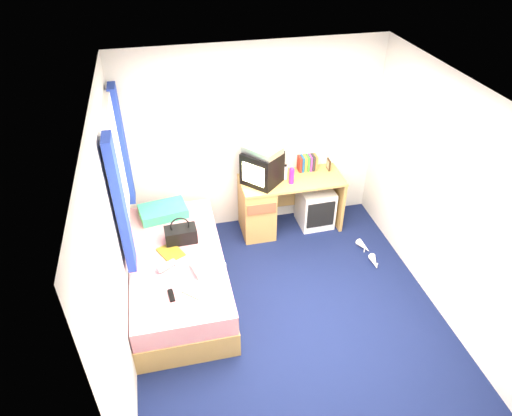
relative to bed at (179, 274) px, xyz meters
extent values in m
plane|color=#0C1438|center=(1.10, -0.53, -0.27)|extent=(3.40, 3.40, 0.00)
plane|color=white|center=(1.10, -0.53, 2.13)|extent=(3.40, 3.40, 0.00)
plane|color=silver|center=(1.10, 1.17, 0.93)|extent=(3.20, 0.00, 3.20)
plane|color=silver|center=(1.10, -2.23, 0.93)|extent=(3.20, 0.00, 3.20)
plane|color=silver|center=(-0.50, -0.53, 0.93)|extent=(0.00, 3.40, 3.40)
plane|color=silver|center=(2.70, -0.53, 0.93)|extent=(0.00, 3.40, 3.40)
cube|color=tan|center=(0.00, 0.00, -0.12)|extent=(1.00, 2.00, 0.30)
cube|color=#9C5638|center=(0.50, -0.40, -0.11)|extent=(0.02, 0.70, 0.18)
cube|color=white|center=(0.00, 0.00, 0.15)|extent=(0.98, 1.98, 0.24)
cube|color=teal|center=(-0.09, 0.76, 0.33)|extent=(0.59, 0.43, 0.12)
cube|color=tan|center=(1.53, 0.89, 0.47)|extent=(1.30, 0.55, 0.03)
cube|color=tan|center=(1.08, 0.89, 0.09)|extent=(0.40, 0.52, 0.72)
cube|color=tan|center=(2.16, 0.89, 0.09)|extent=(0.04, 0.52, 0.72)
cube|color=tan|center=(1.78, 1.14, 0.18)|extent=(0.78, 0.03, 0.55)
cube|color=white|center=(1.88, 0.89, 0.00)|extent=(0.44, 0.44, 0.54)
cube|color=black|center=(1.15, 0.91, 0.69)|extent=(0.56, 0.56, 0.41)
cube|color=#D6D187|center=(1.01, 0.78, 0.69)|extent=(0.22, 0.24, 0.25)
cube|color=silver|center=(1.15, 0.91, 0.93)|extent=(0.50, 0.52, 0.08)
cube|color=maroon|center=(1.68, 1.07, 0.58)|extent=(0.03, 0.13, 0.20)
cube|color=navy|center=(1.72, 1.07, 0.58)|extent=(0.03, 0.13, 0.20)
cube|color=gold|center=(1.75, 1.07, 0.58)|extent=(0.03, 0.13, 0.20)
cube|color=#337F33|center=(1.79, 1.07, 0.58)|extent=(0.03, 0.13, 0.20)
cube|color=#7F337F|center=(1.82, 1.07, 0.58)|extent=(0.03, 0.13, 0.20)
cube|color=#262626|center=(1.86, 1.07, 0.58)|extent=(0.03, 0.13, 0.20)
cube|color=#B26633|center=(1.89, 1.07, 0.58)|extent=(0.03, 0.13, 0.20)
cube|color=black|center=(2.06, 1.02, 0.55)|extent=(0.03, 0.12, 0.14)
cylinder|color=#D71E81|center=(1.50, 0.80, 0.58)|extent=(0.07, 0.07, 0.20)
cylinder|color=white|center=(1.45, 0.91, 0.57)|extent=(0.06, 0.06, 0.18)
cube|color=black|center=(0.08, 0.23, 0.36)|extent=(0.35, 0.21, 0.17)
torus|color=black|center=(0.08, 0.23, 0.48)|extent=(0.21, 0.03, 0.21)
cube|color=silver|center=(0.30, -0.28, 0.32)|extent=(0.36, 0.32, 0.10)
cube|color=yellow|center=(-0.05, 0.06, 0.28)|extent=(0.31, 0.34, 0.01)
cylinder|color=silver|center=(-0.11, -0.18, 0.31)|extent=(0.21, 0.16, 0.07)
cube|color=gold|center=(0.11, -0.61, 0.28)|extent=(0.20, 0.19, 0.01)
cube|color=black|center=(-0.09, -0.58, 0.28)|extent=(0.07, 0.16, 0.02)
cube|color=silver|center=(-0.48, 0.37, 1.18)|extent=(0.02, 0.90, 1.10)
cube|color=white|center=(-0.47, 0.37, 1.77)|extent=(0.06, 1.06, 0.08)
cube|color=white|center=(-0.47, 0.37, 0.59)|extent=(0.06, 1.06, 0.08)
cube|color=navy|center=(-0.43, -0.22, 1.13)|extent=(0.08, 0.24, 1.40)
cube|color=navy|center=(-0.43, 0.96, 1.13)|extent=(0.08, 0.24, 1.40)
cone|color=white|center=(2.32, 0.23, -0.23)|extent=(0.14, 0.24, 0.09)
cone|color=white|center=(2.33, -0.07, -0.23)|extent=(0.12, 0.23, 0.09)
camera|label=1|loc=(0.03, -3.76, 3.51)|focal=32.00mm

